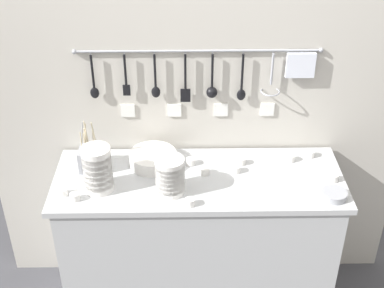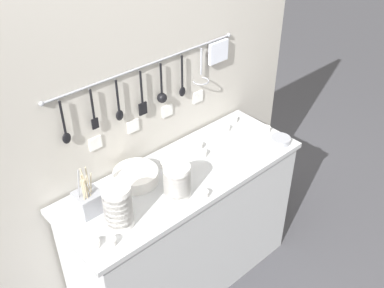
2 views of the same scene
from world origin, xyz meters
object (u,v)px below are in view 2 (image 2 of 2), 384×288
Objects in this scene: bowl_stack_nested_right at (118,206)px; plate_stack at (136,176)px; cup_by_caddy at (95,244)px; bowl_stack_back_corner at (177,181)px; cup_back_right at (234,120)px; cup_centre at (199,146)px; cup_edge_near at (226,128)px; cup_mid_row at (204,194)px; cup_edge_far at (165,164)px; cup_front_right at (203,154)px; cutlery_caddy at (88,201)px; cup_back_left at (111,242)px; steel_mixing_bowl at (281,140)px; cup_front_left at (184,166)px; cup_beside_plates at (267,129)px.

plate_stack is (0.25, 0.20, -0.08)m from bowl_stack_nested_right.
bowl_stack_nested_right is 0.20m from cup_by_caddy.
bowl_stack_back_corner reaches higher than cup_back_right.
cup_centre is 0.26m from cup_edge_near.
cup_by_caddy is at bearing 171.65° from cup_mid_row.
cup_edge_far is (0.60, 0.24, 0.00)m from cup_by_caddy.
cup_by_caddy is (-0.82, -0.17, 0.00)m from cup_front_right.
cup_edge_far is at bearing 162.58° from cup_front_right.
cutlery_caddy is 0.26m from cup_back_left.
cup_mid_row is (0.49, -0.30, -0.04)m from cutlery_caddy.
cup_front_right is at bearing 15.27° from cup_back_left.
cup_edge_far is (0.19, -0.01, -0.02)m from plate_stack.
cup_centre reaches higher than steel_mixing_bowl.
cup_back_right is at bearing 4.31° from cutlery_caddy.
plate_stack is 0.87× the size of cutlery_caddy.
cutlery_caddy reaches higher than cup_mid_row.
cup_mid_row is (0.09, -0.10, -0.07)m from bowl_stack_back_corner.
plate_stack is 0.38m from cup_mid_row.
cup_front_left is 0.64m from cup_back_left.
cup_centre and cup_beside_plates have the same top height.
steel_mixing_bowl is 1.19m from cutlery_caddy.
cup_back_left is at bearing -160.72° from cup_centre.
bowl_stack_back_corner reaches higher than cup_front_right.
cup_beside_plates reaches higher than steel_mixing_bowl.
plate_stack is at bearing 39.35° from cup_back_left.
cup_edge_near is (0.70, 0.02, -0.02)m from plate_stack.
plate_stack is at bearing -176.17° from cup_back_right.
bowl_stack_nested_right is 0.84× the size of cutlery_caddy.
cup_by_caddy is (-0.86, -0.24, 0.00)m from cup_centre.
bowl_stack_back_corner is at bearing -68.34° from plate_stack.
steel_mixing_bowl is at bearing -25.62° from cup_front_right.
bowl_stack_back_corner is 0.34m from bowl_stack_nested_right.
cup_edge_near is at bearing 2.68° from cutlery_caddy.
cup_front_right is 0.34m from cup_mid_row.
cup_mid_row is at bearing -61.21° from plate_stack.
cup_edge_far is (-0.69, 0.15, 0.00)m from cup_beside_plates.
bowl_stack_back_corner is at bearing -4.33° from bowl_stack_nested_right.
cup_back_left and cup_beside_plates have the same top height.
bowl_stack_nested_right is 0.53m from cup_front_left.
bowl_stack_nested_right is 5.04× the size of cup_edge_far.
cup_front_left reaches higher than steel_mixing_bowl.
bowl_stack_nested_right is at bearing 14.43° from cup_by_caddy.
steel_mixing_bowl is 2.59× the size of cup_beside_plates.
cup_by_caddy is at bearing -158.23° from cup_edge_far.
plate_stack is 5.23× the size of cup_front_left.
cup_edge_near is (0.95, 0.22, -0.10)m from bowl_stack_nested_right.
cup_front_right is at bearing -161.82° from cup_edge_near.
plate_stack is at bearing 111.66° from bowl_stack_back_corner.
cup_front_right is at bearing 5.09° from cup_front_left.
cup_back_left and cup_back_right have the same top height.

